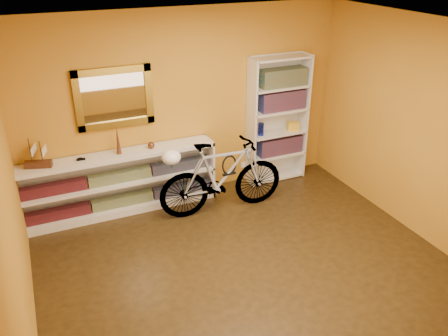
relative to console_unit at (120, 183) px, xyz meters
name	(u,v)px	position (x,y,z in m)	size (l,w,h in m)	color
floor	(249,269)	(1.02, -1.81, -0.43)	(4.50, 4.00, 0.01)	black
ceiling	(256,31)	(1.02, -1.81, 2.18)	(4.50, 4.00, 0.01)	silver
back_wall	(185,106)	(1.02, 0.19, 0.88)	(4.50, 0.01, 2.60)	#BA7A1B
left_wall	(8,213)	(-1.23, -1.81, 0.88)	(0.01, 4.00, 2.60)	#BA7A1B
right_wall	(422,131)	(3.28, -1.81, 0.88)	(0.01, 4.00, 2.60)	#BA7A1B
gilt_mirror	(114,98)	(0.07, 0.15, 1.12)	(0.98, 0.06, 0.78)	olive
wall_socket	(244,164)	(1.92, 0.17, -0.17)	(0.09, 0.01, 0.09)	silver
console_unit	(120,183)	(0.00, 0.00, 0.00)	(2.60, 0.35, 0.85)	silver
cd_row_lower	(123,200)	(0.00, -0.02, -0.26)	(2.50, 0.13, 0.14)	black
cd_row_upper	(120,176)	(0.00, -0.02, 0.11)	(2.50, 0.13, 0.14)	navy
model_ship	(36,153)	(-0.95, 0.00, 0.62)	(0.32, 0.12, 0.38)	#3A1D10
toy_car	(81,160)	(-0.45, 0.00, 0.43)	(0.00, 0.00, 0.00)	black
bronze_ornament	(118,140)	(0.03, 0.00, 0.61)	(0.06, 0.06, 0.38)	brown
decorative_orb	(151,145)	(0.46, 0.00, 0.47)	(0.09, 0.09, 0.09)	brown
bookcase	(278,120)	(2.39, 0.03, 0.52)	(0.90, 0.30, 1.90)	silver
book_row_a	(279,145)	(2.44, 0.03, 0.12)	(0.70, 0.22, 0.26)	maroon
book_row_b	(282,100)	(2.44, 0.03, 0.83)	(0.70, 0.22, 0.28)	maroon
book_row_c	(283,77)	(2.44, 0.03, 1.16)	(0.70, 0.22, 0.25)	#1B555F
travel_mug	(261,129)	(2.10, 0.01, 0.43)	(0.08, 0.08, 0.19)	#151E95
red_tin	(266,80)	(2.19, 0.06, 1.14)	(0.15, 0.15, 0.20)	maroon
yellow_bag	(293,126)	(2.64, -0.01, 0.40)	(0.17, 0.11, 0.13)	yellow
bicycle	(222,177)	(1.24, -0.54, 0.09)	(1.75, 0.45, 1.03)	silver
helmet	(171,157)	(0.58, -0.49, 0.48)	(0.24, 0.23, 0.18)	white
u_lock	(229,165)	(1.35, -0.54, 0.24)	(0.21, 0.21, 0.02)	black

